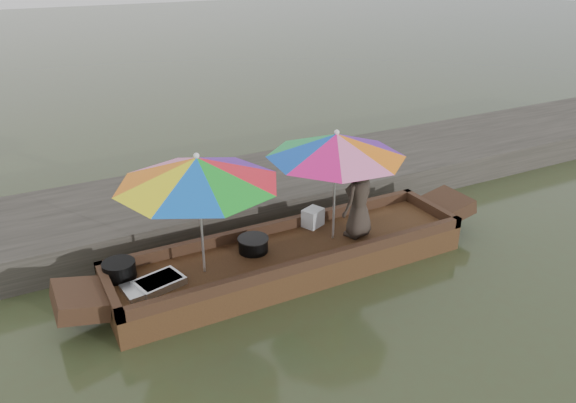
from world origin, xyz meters
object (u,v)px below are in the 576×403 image
vendor (359,199)px  umbrella_stern (335,186)px  boat_hull (291,260)px  tray_crayfish (159,282)px  supply_bag (313,218)px  cooking_pot (119,270)px  tray_scallop (147,287)px  charcoal_grill (253,245)px  umbrella_bow (201,215)px

vendor → umbrella_stern: 0.42m
boat_hull → tray_crayfish: size_ratio=8.93×
tray_crayfish → supply_bag: bearing=11.9°
cooking_pot → tray_scallop: size_ratio=0.73×
tray_crayfish → charcoal_grill: bearing=9.9°
boat_hull → umbrella_stern: (0.65, 0.00, 0.95)m
vendor → umbrella_stern: size_ratio=0.61×
tray_scallop → charcoal_grill: 1.50m
tray_crayfish → charcoal_grill: 1.36m
umbrella_stern → cooking_pot: bearing=172.9°
umbrella_bow → umbrella_stern: size_ratio=1.06×
tray_crayfish → umbrella_stern: umbrella_stern is taller
boat_hull → supply_bag: supply_bag is taller
umbrella_bow → boat_hull: bearing=0.0°
supply_bag → boat_hull: bearing=-142.7°
vendor → umbrella_bow: bearing=-24.1°
boat_hull → supply_bag: size_ratio=17.39×
tray_scallop → umbrella_bow: bearing=4.7°
supply_bag → cooking_pot: bearing=-178.0°
charcoal_grill → vendor: size_ratio=0.35×
boat_hull → charcoal_grill: charcoal_grill is taller
supply_bag → umbrella_bow: umbrella_bow is taller
cooking_pot → charcoal_grill: bearing=-5.9°
tray_crayfish → supply_bag: (2.40, 0.51, 0.09)m
tray_scallop → tray_crayfish: bearing=1.1°
boat_hull → umbrella_bow: bearing=180.0°
umbrella_stern → tray_scallop: bearing=-178.7°
charcoal_grill → umbrella_stern: 1.33m
umbrella_stern → umbrella_bow: bearing=180.0°
boat_hull → cooking_pot: cooking_pot is taller
tray_crayfish → vendor: vendor is taller
tray_scallop → umbrella_bow: umbrella_bow is taller
tray_scallop → vendor: size_ratio=0.49×
cooking_pot → umbrella_bow: 1.22m
cooking_pot → tray_crayfish: cooking_pot is taller
cooking_pot → supply_bag: supply_bag is taller
tray_scallop → umbrella_bow: size_ratio=0.28×
tray_scallop → umbrella_bow: 1.05m
vendor → umbrella_bow: (-2.22, 0.09, 0.22)m
boat_hull → vendor: size_ratio=4.38×
supply_bag → vendor: size_ratio=0.25×
tray_crayfish → umbrella_stern: size_ratio=0.30×
cooking_pot → tray_crayfish: size_ratio=0.73×
supply_bag → umbrella_bow: (-1.82, -0.45, 0.65)m
tray_scallop → charcoal_grill: size_ratio=1.41×
supply_bag → tray_crayfish: bearing=-168.1°
cooking_pot → umbrella_stern: 2.93m
supply_bag → charcoal_grill: bearing=-165.5°
umbrella_stern → supply_bag: bearing=97.5°
boat_hull → cooking_pot: bearing=170.9°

